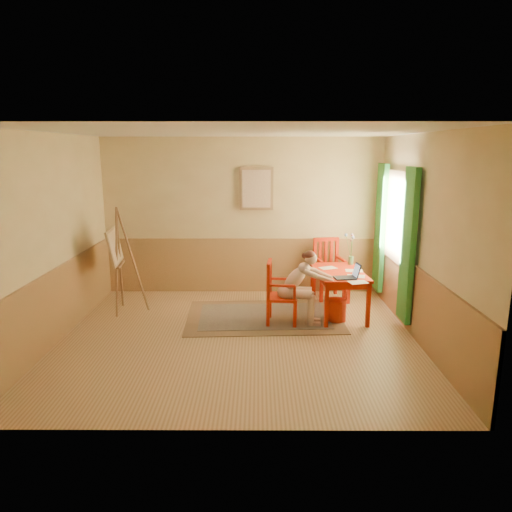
{
  "coord_description": "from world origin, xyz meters",
  "views": [
    {
      "loc": [
        0.28,
        -6.22,
        2.58
      ],
      "look_at": [
        0.25,
        0.55,
        1.05
      ],
      "focal_mm": 33.14,
      "sensor_mm": 36.0,
      "label": 1
    }
  ],
  "objects_px": {
    "figure": "(300,284)",
    "laptop": "(349,275)",
    "table": "(339,277)",
    "chair_back": "(328,269)",
    "chair_left": "(279,293)",
    "easel": "(117,250)"
  },
  "relations": [
    {
      "from": "table",
      "to": "easel",
      "type": "height_order",
      "value": "easel"
    },
    {
      "from": "chair_back",
      "to": "figure",
      "type": "bearing_deg",
      "value": -114.88
    },
    {
      "from": "table",
      "to": "figure",
      "type": "xyz_separation_m",
      "value": [
        -0.65,
        -0.41,
        -0.0
      ]
    },
    {
      "from": "table",
      "to": "figure",
      "type": "height_order",
      "value": "figure"
    },
    {
      "from": "chair_back",
      "to": "easel",
      "type": "relative_size",
      "value": 0.62
    },
    {
      "from": "laptop",
      "to": "table",
      "type": "bearing_deg",
      "value": 99.39
    },
    {
      "from": "figure",
      "to": "laptop",
      "type": "height_order",
      "value": "figure"
    },
    {
      "from": "table",
      "to": "figure",
      "type": "bearing_deg",
      "value": -147.84
    },
    {
      "from": "laptop",
      "to": "easel",
      "type": "height_order",
      "value": "easel"
    },
    {
      "from": "table",
      "to": "chair_back",
      "type": "xyz_separation_m",
      "value": [
        -0.03,
        0.92,
        -0.1
      ]
    },
    {
      "from": "laptop",
      "to": "easel",
      "type": "xyz_separation_m",
      "value": [
        -3.59,
        0.59,
        0.25
      ]
    },
    {
      "from": "table",
      "to": "easel",
      "type": "xyz_separation_m",
      "value": [
        -3.52,
        0.18,
        0.38
      ]
    },
    {
      "from": "figure",
      "to": "chair_back",
      "type": "bearing_deg",
      "value": 65.12
    },
    {
      "from": "chair_left",
      "to": "easel",
      "type": "bearing_deg",
      "value": 167.96
    },
    {
      "from": "table",
      "to": "laptop",
      "type": "bearing_deg",
      "value": -80.61
    },
    {
      "from": "easel",
      "to": "laptop",
      "type": "bearing_deg",
      "value": -9.35
    },
    {
      "from": "chair_left",
      "to": "chair_back",
      "type": "bearing_deg",
      "value": 54.39
    },
    {
      "from": "chair_back",
      "to": "laptop",
      "type": "relative_size",
      "value": 2.68
    },
    {
      "from": "table",
      "to": "easel",
      "type": "distance_m",
      "value": 3.54
    },
    {
      "from": "figure",
      "to": "laptop",
      "type": "distance_m",
      "value": 0.73
    },
    {
      "from": "table",
      "to": "chair_back",
      "type": "relative_size",
      "value": 1.19
    },
    {
      "from": "chair_left",
      "to": "chair_back",
      "type": "xyz_separation_m",
      "value": [
        0.93,
        1.29,
        0.05
      ]
    }
  ]
}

